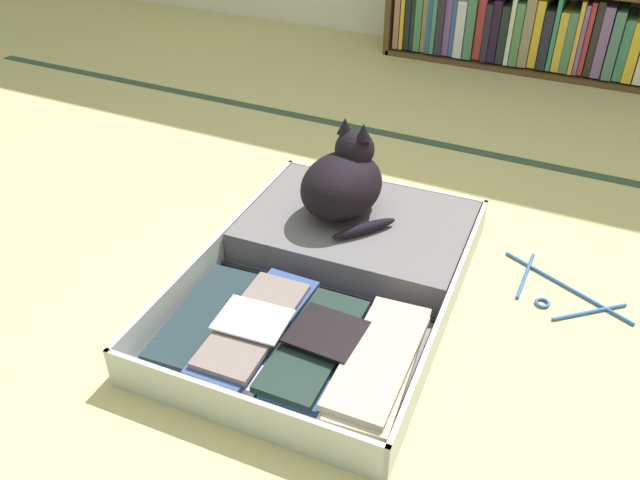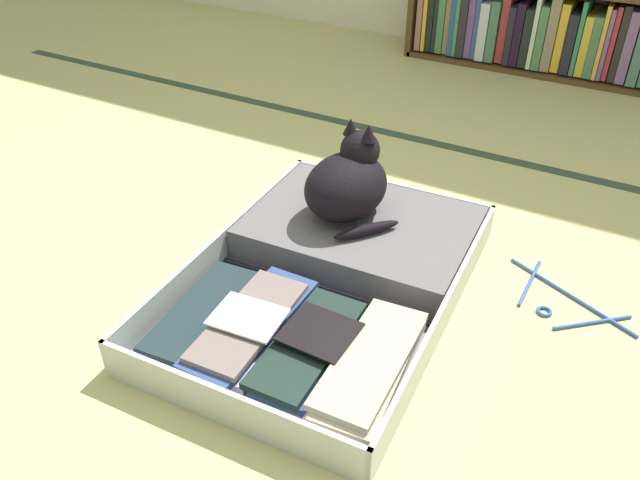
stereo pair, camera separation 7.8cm
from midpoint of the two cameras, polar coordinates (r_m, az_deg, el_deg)
name	(u,v)px [view 2 (the right image)]	position (r m, az deg, el deg)	size (l,w,h in m)	color
ground_plane	(317,352)	(1.58, 1.19, -10.02)	(10.00, 10.00, 0.00)	tan
tatami_border	(472,152)	(2.52, 14.36, 7.67)	(4.80, 0.05, 0.00)	#304532
open_suitcase	(338,271)	(1.75, 2.87, -2.78)	(0.71, 1.00, 0.11)	#B1B6AE
black_cat	(350,183)	(1.82, 3.89, 5.10)	(0.31, 0.31, 0.27)	black
clothes_hanger	(562,301)	(1.84, 22.01, -5.09)	(0.37, 0.27, 0.01)	#2D5391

